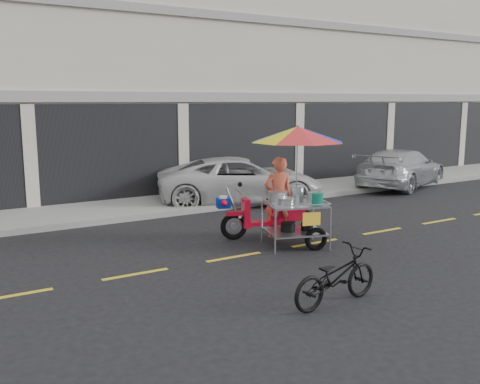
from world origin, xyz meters
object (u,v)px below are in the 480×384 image
white_pickup (241,180)px  near_bicycle (336,277)px  silver_pickup (401,168)px  food_vendor_rig (289,168)px

white_pickup → near_bicycle: white_pickup is taller
silver_pickup → food_vendor_rig: (-7.82, -3.98, 0.93)m
silver_pickup → food_vendor_rig: food_vendor_rig is taller
silver_pickup → food_vendor_rig: 8.83m
white_pickup → silver_pickup: (6.36, -0.36, -0.01)m
white_pickup → food_vendor_rig: size_ratio=1.92×
near_bicycle → silver_pickup: bearing=-57.2°
white_pickup → silver_pickup: bearing=-71.8°
silver_pickup → near_bicycle: size_ratio=2.83×
white_pickup → silver_pickup: size_ratio=1.06×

